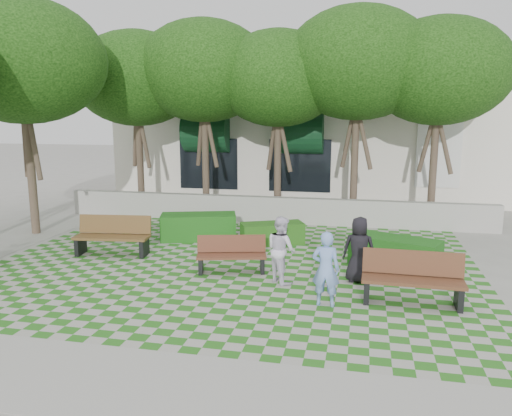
% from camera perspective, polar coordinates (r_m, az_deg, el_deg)
% --- Properties ---
extents(ground, '(90.00, 90.00, 0.00)m').
position_cam_1_polar(ground, '(11.70, -3.99, -8.00)').
color(ground, gray).
rests_on(ground, ground).
extents(lawn, '(12.00, 12.00, 0.00)m').
position_cam_1_polar(lawn, '(12.62, -2.72, -6.56)').
color(lawn, '#2B721E').
rests_on(lawn, ground).
extents(sidewalk_south, '(16.00, 2.00, 0.01)m').
position_cam_1_polar(sidewalk_south, '(7.69, -14.34, -18.84)').
color(sidewalk_south, '#9E9B93').
rests_on(sidewalk_south, ground).
extents(retaining_wall, '(15.00, 0.36, 0.90)m').
position_cam_1_polar(retaining_wall, '(17.44, 1.66, -0.19)').
color(retaining_wall, '#9E9B93').
rests_on(retaining_wall, ground).
extents(bench_east, '(1.99, 0.70, 1.04)m').
position_cam_1_polar(bench_east, '(10.53, 17.45, -7.78)').
color(bench_east, '#522E1C').
rests_on(bench_east, ground).
extents(bench_mid, '(1.74, 0.94, 0.87)m').
position_cam_1_polar(bench_mid, '(12.03, -2.81, -5.38)').
color(bench_mid, '#572D1D').
rests_on(bench_mid, ground).
extents(bench_west, '(2.06, 0.89, 1.05)m').
position_cam_1_polar(bench_west, '(13.99, -16.04, -3.12)').
color(bench_west, brown).
rests_on(bench_west, ground).
extents(hedge_east, '(2.30, 1.61, 0.75)m').
position_cam_1_polar(hedge_east, '(12.86, 15.58, -4.91)').
color(hedge_east, '#164C14').
rests_on(hedge_east, ground).
extents(hedge_midright, '(1.93, 1.40, 0.63)m').
position_cam_1_polar(hedge_midright, '(14.57, 1.88, -2.93)').
color(hedge_midright, '#1F5115').
rests_on(hedge_midright, ground).
extents(hedge_midleft, '(2.39, 1.50, 0.78)m').
position_cam_1_polar(hedge_midleft, '(15.17, -6.58, -2.15)').
color(hedge_midleft, '#185115').
rests_on(hedge_midleft, ground).
extents(person_blue, '(0.57, 0.40, 1.52)m').
position_cam_1_polar(person_blue, '(9.94, 7.97, -6.92)').
color(person_blue, '#7C9CE2').
rests_on(person_blue, ground).
extents(person_dark, '(0.76, 0.52, 1.50)m').
position_cam_1_polar(person_dark, '(11.46, 11.69, -4.69)').
color(person_dark, black).
rests_on(person_dark, ground).
extents(person_white, '(0.92, 0.93, 1.51)m').
position_cam_1_polar(person_white, '(11.24, 2.91, -4.75)').
color(person_white, white).
rests_on(person_white, ground).
extents(tree_row, '(17.70, 13.40, 7.41)m').
position_cam_1_polar(tree_row, '(17.38, -4.68, 15.41)').
color(tree_row, '#47382B').
rests_on(tree_row, ground).
extents(building, '(18.00, 8.92, 5.15)m').
position_cam_1_polar(building, '(24.84, 7.20, 7.81)').
color(building, silver).
rests_on(building, ground).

